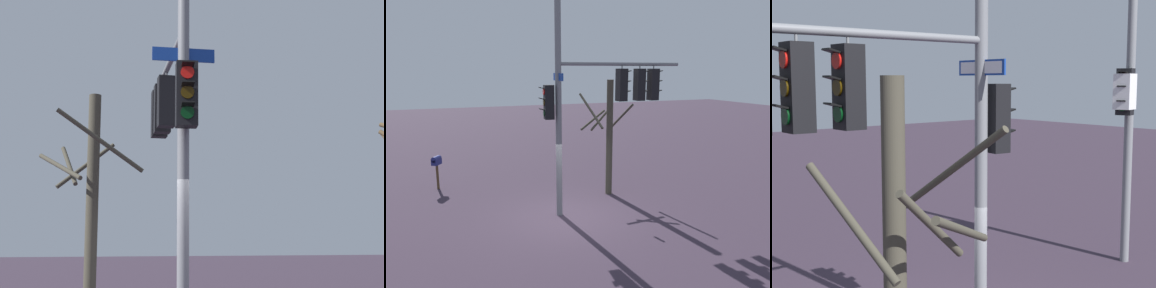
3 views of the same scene
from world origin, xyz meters
The scene contains 4 objects.
ground_plane centered at (0.00, 0.00, 0.00)m, with size 80.00×80.00×0.00m, color #382C3A.
main_signal_pole_assembly centered at (1.04, 0.45, 4.69)m, with size 5.10×3.96×8.83m.
mailbox centered at (-4.01, 4.83, 1.11)m, with size 0.43×0.50×1.41m.
bare_tree_across_street centered at (2.38, 1.77, 2.41)m, with size 1.91×2.11×4.55m.
Camera 2 is at (-3.90, -11.20, 4.92)m, focal length 34.68 mm.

